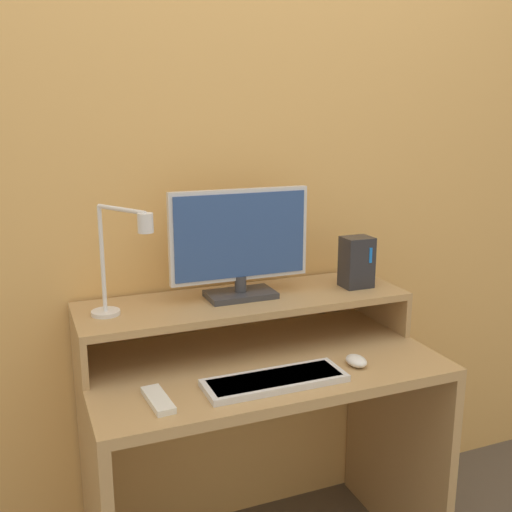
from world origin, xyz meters
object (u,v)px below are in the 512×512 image
(mouse, at_px, (356,361))
(desk_lamp, at_px, (120,261))
(monitor, at_px, (240,243))
(router_dock, at_px, (357,262))
(remote_control, at_px, (158,400))
(keyboard, at_px, (275,380))

(mouse, bearing_deg, desk_lamp, 160.76)
(desk_lamp, bearing_deg, monitor, 11.77)
(router_dock, relative_size, mouse, 2.16)
(monitor, height_order, mouse, monitor)
(router_dock, distance_m, mouse, 0.37)
(router_dock, distance_m, remote_control, 0.80)
(router_dock, distance_m, keyboard, 0.54)
(remote_control, bearing_deg, mouse, 0.97)
(mouse, distance_m, remote_control, 0.58)
(mouse, xyz_separation_m, remote_control, (-0.57, -0.01, -0.01))
(keyboard, distance_m, remote_control, 0.31)
(mouse, relative_size, remote_control, 0.50)
(monitor, distance_m, keyboard, 0.44)
(monitor, bearing_deg, mouse, -50.38)
(desk_lamp, relative_size, remote_control, 2.09)
(router_dock, bearing_deg, monitor, 175.17)
(keyboard, bearing_deg, remote_control, 178.12)
(monitor, bearing_deg, keyboard, -93.66)
(monitor, height_order, router_dock, monitor)
(desk_lamp, relative_size, mouse, 4.13)
(router_dock, relative_size, remote_control, 1.09)
(monitor, bearing_deg, desk_lamp, -168.23)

